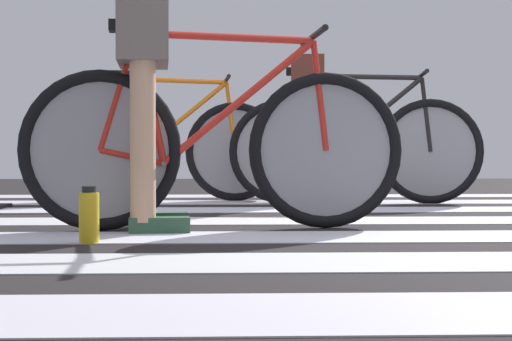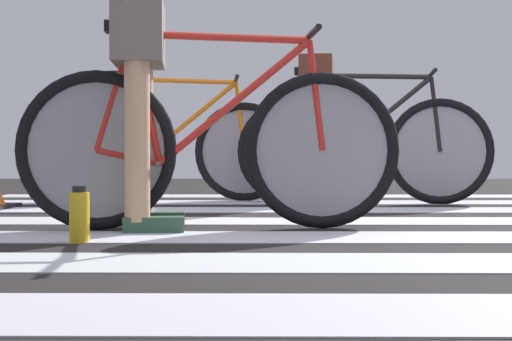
{
  "view_description": "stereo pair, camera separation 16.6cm",
  "coord_description": "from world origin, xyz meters",
  "px_view_note": "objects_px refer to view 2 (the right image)",
  "views": [
    {
      "loc": [
        -0.58,
        -3.63,
        0.36
      ],
      "look_at": [
        -0.46,
        0.35,
        0.28
      ],
      "focal_mm": 54.42,
      "sensor_mm": 36.0,
      "label": 1
    },
    {
      "loc": [
        -0.42,
        -3.63,
        0.36
      ],
      "look_at": [
        -0.46,
        0.35,
        0.28
      ],
      "focal_mm": 54.42,
      "sensor_mm": 36.0,
      "label": 2
    }
  ],
  "objects_px": {
    "bicycle_2_of_3": "(363,147)",
    "cyclist_2_of_3": "(317,109)",
    "water_bottle": "(79,216)",
    "bicycle_1_of_3": "(210,144)",
    "bicycle_3_of_3": "(173,148)",
    "cyclist_1_of_3": "(140,83)"
  },
  "relations": [
    {
      "from": "bicycle_2_of_3",
      "to": "cyclist_2_of_3",
      "type": "xyz_separation_m",
      "value": [
        -0.31,
        0.04,
        0.26
      ]
    },
    {
      "from": "water_bottle",
      "to": "bicycle_3_of_3",
      "type": "bearing_deg",
      "value": 88.76
    },
    {
      "from": "bicycle_1_of_3",
      "to": "water_bottle",
      "type": "xyz_separation_m",
      "value": [
        -0.47,
        -0.53,
        -0.28
      ]
    },
    {
      "from": "cyclist_2_of_3",
      "to": "bicycle_3_of_3",
      "type": "height_order",
      "value": "cyclist_2_of_3"
    },
    {
      "from": "bicycle_1_of_3",
      "to": "bicycle_3_of_3",
      "type": "height_order",
      "value": "same"
    },
    {
      "from": "bicycle_2_of_3",
      "to": "water_bottle",
      "type": "relative_size",
      "value": 7.92
    },
    {
      "from": "bicycle_1_of_3",
      "to": "cyclist_1_of_3",
      "type": "relative_size",
      "value": 1.7
    },
    {
      "from": "bicycle_1_of_3",
      "to": "cyclist_2_of_3",
      "type": "distance_m",
      "value": 1.94
    },
    {
      "from": "bicycle_1_of_3",
      "to": "bicycle_2_of_3",
      "type": "bearing_deg",
      "value": 57.44
    },
    {
      "from": "bicycle_1_of_3",
      "to": "water_bottle",
      "type": "relative_size",
      "value": 7.93
    },
    {
      "from": "cyclist_1_of_3",
      "to": "cyclist_2_of_3",
      "type": "relative_size",
      "value": 1.02
    },
    {
      "from": "cyclist_1_of_3",
      "to": "bicycle_3_of_3",
      "type": "distance_m",
      "value": 2.13
    },
    {
      "from": "bicycle_1_of_3",
      "to": "bicycle_3_of_3",
      "type": "bearing_deg",
      "value": 95.87
    },
    {
      "from": "bicycle_1_of_3",
      "to": "cyclist_1_of_3",
      "type": "bearing_deg",
      "value": 180.0
    },
    {
      "from": "bicycle_3_of_3",
      "to": "water_bottle",
      "type": "xyz_separation_m",
      "value": [
        -0.06,
        -2.61,
        -0.28
      ]
    },
    {
      "from": "bicycle_2_of_3",
      "to": "water_bottle",
      "type": "height_order",
      "value": "bicycle_2_of_3"
    },
    {
      "from": "cyclist_1_of_3",
      "to": "bicycle_3_of_3",
      "type": "xyz_separation_m",
      "value": [
        -0.1,
        2.11,
        -0.27
      ]
    },
    {
      "from": "bicycle_3_of_3",
      "to": "cyclist_1_of_3",
      "type": "bearing_deg",
      "value": -91.04
    },
    {
      "from": "bicycle_1_of_3",
      "to": "water_bottle",
      "type": "distance_m",
      "value": 0.76
    },
    {
      "from": "bicycle_1_of_3",
      "to": "water_bottle",
      "type": "bearing_deg",
      "value": -136.44
    },
    {
      "from": "bicycle_2_of_3",
      "to": "bicycle_3_of_3",
      "type": "xyz_separation_m",
      "value": [
        -1.33,
        0.3,
        0.0
      ]
    },
    {
      "from": "bicycle_2_of_3",
      "to": "bicycle_3_of_3",
      "type": "relative_size",
      "value": 1.0
    }
  ]
}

